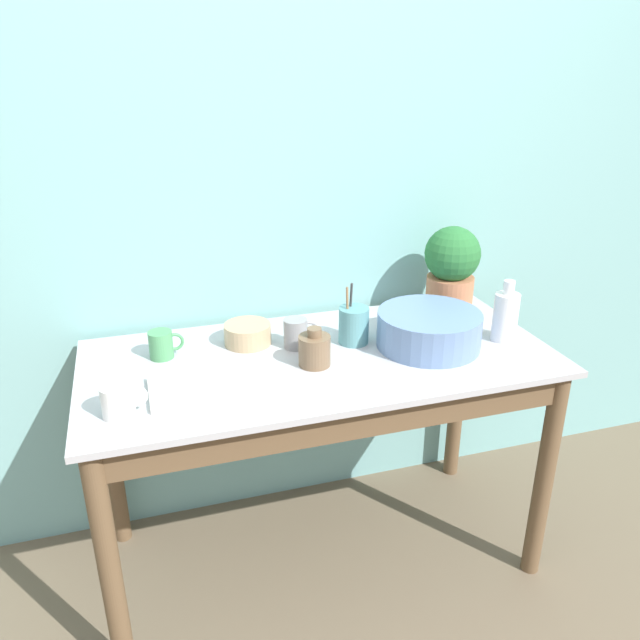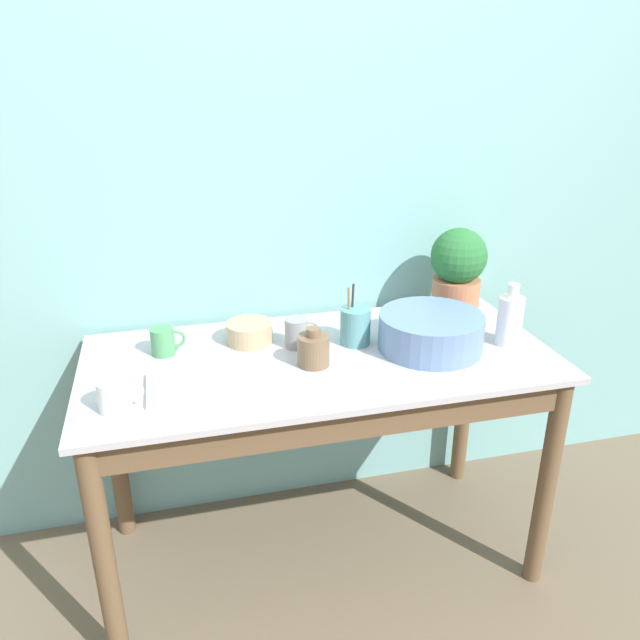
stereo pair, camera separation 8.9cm
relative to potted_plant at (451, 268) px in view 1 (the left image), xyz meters
name	(u,v)px [view 1 (the left image)]	position (x,y,z in m)	size (l,w,h in m)	color
ground_plane	(352,627)	(-0.55, -0.54, -0.96)	(12.00, 12.00, 0.00)	brown
wall_back	(286,199)	(-0.55, 0.20, 0.24)	(6.00, 0.05, 2.40)	#7AB2B2
counter_table	(323,400)	(-0.55, -0.23, -0.31)	(1.45, 0.68, 0.79)	brown
potted_plant	(451,268)	(0.00, 0.00, 0.00)	(0.20, 0.20, 0.32)	#B7704C
bowl_wash_large	(429,329)	(-0.20, -0.24, -0.11)	(0.33, 0.33, 0.12)	#6684B2
bottle_tall	(506,316)	(0.06, -0.26, -0.08)	(0.08, 0.08, 0.20)	white
bottle_short	(314,350)	(-0.58, -0.25, -0.12)	(0.10, 0.10, 0.12)	brown
mug_grey	(296,333)	(-0.60, -0.12, -0.12)	(0.11, 0.08, 0.10)	gray
mug_green	(162,345)	(-1.02, -0.07, -0.13)	(0.11, 0.07, 0.09)	#4C935B
mug_white	(119,400)	(-1.15, -0.38, -0.13)	(0.12, 0.08, 0.09)	white
bowl_small_tan	(248,334)	(-0.75, -0.05, -0.14)	(0.15, 0.15, 0.07)	tan
utensil_cup	(354,325)	(-0.42, -0.14, -0.11)	(0.10, 0.10, 0.20)	#569399
tray_board	(203,387)	(-0.92, -0.31, -0.16)	(0.30, 0.19, 0.02)	beige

